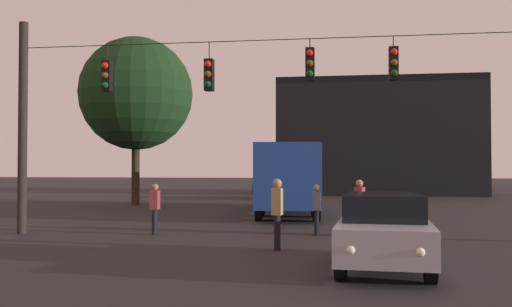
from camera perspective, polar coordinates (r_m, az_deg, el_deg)
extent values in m
plane|color=black|center=(29.58, 6.12, -5.40)|extent=(168.00, 168.00, 0.00)
cylinder|color=black|center=(19.48, -22.18, 2.41)|extent=(0.28, 0.28, 6.66)
cylinder|color=black|center=(17.19, 4.33, 11.28)|extent=(17.42, 0.02, 0.02)
cylinder|color=black|center=(18.51, -14.54, 9.62)|extent=(0.03, 0.03, 0.47)
cube|color=black|center=(18.39, -14.56, 7.45)|extent=(0.26, 0.32, 0.95)
sphere|color=red|center=(18.27, -14.77, 8.46)|extent=(0.20, 0.20, 0.20)
sphere|color=#5B3D0C|center=(18.22, -14.78, 7.53)|extent=(0.20, 0.20, 0.20)
sphere|color=#0C4219|center=(18.18, -14.79, 6.60)|extent=(0.20, 0.20, 0.20)
cylinder|color=black|center=(17.53, -4.68, 10.14)|extent=(0.03, 0.03, 0.51)
cube|color=black|center=(17.39, -4.68, 7.78)|extent=(0.26, 0.32, 0.95)
sphere|color=red|center=(17.27, -4.81, 8.85)|extent=(0.20, 0.20, 0.20)
sphere|color=#5B3D0C|center=(17.22, -4.82, 7.87)|extent=(0.20, 0.20, 0.20)
sphere|color=#0C4219|center=(17.18, -4.82, 6.88)|extent=(0.20, 0.20, 0.20)
cylinder|color=black|center=(17.14, 5.39, 10.82)|extent=(0.03, 0.03, 0.27)
cube|color=black|center=(17.02, 5.39, 8.82)|extent=(0.26, 0.32, 0.95)
sphere|color=red|center=(16.90, 5.36, 9.93)|extent=(0.20, 0.20, 0.20)
sphere|color=#5B3D0C|center=(16.84, 5.36, 8.93)|extent=(0.20, 0.20, 0.20)
sphere|color=#0C4219|center=(16.79, 5.36, 7.92)|extent=(0.20, 0.20, 0.20)
cylinder|color=black|center=(17.18, 13.50, 10.75)|extent=(0.03, 0.03, 0.31)
cube|color=black|center=(17.05, 13.51, 8.68)|extent=(0.26, 0.32, 0.95)
sphere|color=red|center=(16.93, 13.56, 9.79)|extent=(0.20, 0.20, 0.20)
sphere|color=#5B3D0C|center=(16.88, 13.57, 8.79)|extent=(0.20, 0.20, 0.20)
sphere|color=#0C4219|center=(16.83, 13.57, 7.78)|extent=(0.20, 0.20, 0.20)
cube|color=navy|center=(26.25, 3.20, -2.10)|extent=(3.45, 11.18, 2.50)
cube|color=black|center=(26.25, 3.20, -0.77)|extent=(3.43, 10.52, 0.70)
cylinder|color=black|center=(30.28, 1.13, -4.37)|extent=(0.37, 1.02, 1.00)
cylinder|color=black|center=(30.27, 5.34, -4.37)|extent=(0.37, 1.02, 1.00)
cylinder|color=black|center=(24.13, 0.54, -5.13)|extent=(0.37, 1.02, 1.00)
cylinder|color=black|center=(24.12, 5.84, -5.13)|extent=(0.37, 1.02, 1.00)
cylinder|color=black|center=(22.16, 0.28, -5.46)|extent=(0.37, 1.02, 1.00)
cylinder|color=black|center=(22.15, 6.05, -5.46)|extent=(0.37, 1.02, 1.00)
cube|color=beige|center=(29.55, 3.23, -0.83)|extent=(2.62, 1.02, 0.56)
cube|color=beige|center=(23.50, 3.18, -0.69)|extent=(2.62, 1.02, 0.56)
cube|color=#99999E|center=(12.17, 12.61, -8.03)|extent=(2.07, 4.41, 0.68)
cube|color=black|center=(12.27, 12.59, -5.16)|extent=(1.73, 2.42, 0.52)
cylinder|color=black|center=(10.85, 16.94, -10.63)|extent=(0.26, 0.65, 0.64)
cylinder|color=black|center=(10.84, 8.44, -10.69)|extent=(0.26, 0.65, 0.64)
cylinder|color=black|center=(13.65, 15.91, -8.72)|extent=(0.26, 0.65, 0.64)
cylinder|color=black|center=(13.64, 9.20, -8.76)|extent=(0.26, 0.65, 0.64)
sphere|color=white|center=(10.11, 16.04, -9.37)|extent=(0.18, 0.18, 0.18)
sphere|color=white|center=(10.10, 9.41, -9.42)|extent=(0.18, 0.18, 0.18)
cube|color=#2D2D33|center=(38.10, 1.57, -3.52)|extent=(2.03, 4.39, 0.68)
cube|color=black|center=(37.93, 1.53, -2.62)|extent=(1.71, 2.41, 0.52)
cylinder|color=black|center=(39.65, 0.80, -3.93)|extent=(0.25, 0.65, 0.64)
cylinder|color=black|center=(39.38, 3.06, -3.94)|extent=(0.25, 0.65, 0.64)
cylinder|color=black|center=(36.86, -0.02, -4.12)|extent=(0.25, 0.65, 0.64)
cylinder|color=black|center=(36.58, 2.41, -4.14)|extent=(0.25, 0.65, 0.64)
sphere|color=white|center=(40.26, 1.28, -3.40)|extent=(0.18, 0.18, 0.18)
sphere|color=white|center=(40.07, 2.90, -3.41)|extent=(0.18, 0.18, 0.18)
cylinder|color=black|center=(17.62, 6.04, -6.89)|extent=(0.14, 0.14, 0.77)
cylinder|color=black|center=(17.78, 6.08, -6.84)|extent=(0.14, 0.14, 0.77)
cube|color=#4C4C56|center=(17.65, 6.06, -4.69)|extent=(0.25, 0.37, 0.58)
sphere|color=#8C6B51|center=(17.63, 6.05, -3.41)|extent=(0.21, 0.21, 0.21)
cylinder|color=black|center=(17.81, 10.17, -6.70)|extent=(0.14, 0.14, 0.84)
cylinder|color=black|center=(17.96, 10.35, -6.65)|extent=(0.14, 0.14, 0.84)
cube|color=maroon|center=(17.83, 10.25, -4.32)|extent=(0.36, 0.42, 0.63)
sphere|color=#8C6B51|center=(17.82, 10.24, -2.95)|extent=(0.23, 0.23, 0.23)
cylinder|color=black|center=(14.52, 2.18, -7.84)|extent=(0.14, 0.14, 0.89)
cylinder|color=black|center=(14.36, 2.06, -7.91)|extent=(0.14, 0.14, 0.89)
cube|color=#997F4C|center=(14.37, 2.12, -4.80)|extent=(0.26, 0.38, 0.66)
sphere|color=#8C6B51|center=(14.35, 2.12, -3.00)|extent=(0.24, 0.24, 0.24)
cylinder|color=black|center=(18.18, -9.95, -6.69)|extent=(0.14, 0.14, 0.78)
cylinder|color=black|center=(18.02, -10.09, -6.74)|extent=(0.14, 0.14, 0.78)
cube|color=maroon|center=(18.05, -10.01, -4.57)|extent=(0.26, 0.37, 0.58)
sphere|color=#8C6B51|center=(18.03, -10.01, -3.32)|extent=(0.21, 0.21, 0.21)
cube|color=black|center=(46.34, 11.93, 1.18)|extent=(15.14, 8.60, 8.25)
cube|color=black|center=(46.74, 11.90, 6.54)|extent=(15.14, 8.60, 0.50)
cylinder|color=#2D2116|center=(32.22, -11.88, -1.52)|extent=(0.44, 0.44, 3.97)
sphere|color=black|center=(32.48, -11.84, 5.85)|extent=(6.23, 6.23, 6.23)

